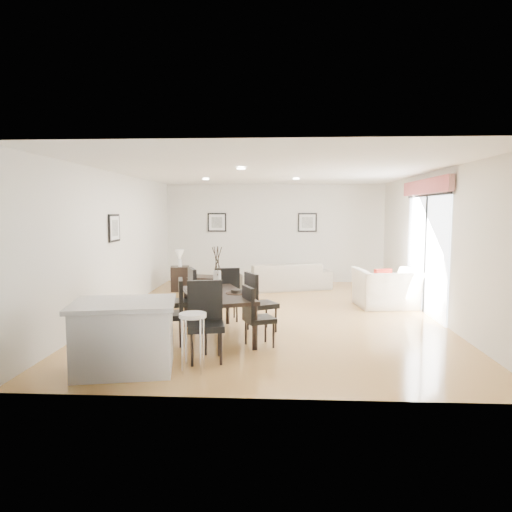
# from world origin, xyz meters

# --- Properties ---
(ground) EXTENTS (8.00, 8.00, 0.00)m
(ground) POSITION_xyz_m (0.00, 0.00, 0.00)
(ground) COLOR tan
(ground) RESTS_ON ground
(wall_back) EXTENTS (6.00, 0.04, 2.70)m
(wall_back) POSITION_xyz_m (0.00, 4.00, 1.35)
(wall_back) COLOR silver
(wall_back) RESTS_ON ground
(wall_front) EXTENTS (6.00, 0.04, 2.70)m
(wall_front) POSITION_xyz_m (0.00, -4.00, 1.35)
(wall_front) COLOR silver
(wall_front) RESTS_ON ground
(wall_left) EXTENTS (0.04, 8.00, 2.70)m
(wall_left) POSITION_xyz_m (-3.00, 0.00, 1.35)
(wall_left) COLOR silver
(wall_left) RESTS_ON ground
(wall_right) EXTENTS (0.04, 8.00, 2.70)m
(wall_right) POSITION_xyz_m (3.00, 0.00, 1.35)
(wall_right) COLOR silver
(wall_right) RESTS_ON ground
(ceiling) EXTENTS (6.00, 8.00, 0.02)m
(ceiling) POSITION_xyz_m (0.00, 0.00, 2.70)
(ceiling) COLOR white
(ceiling) RESTS_ON wall_back
(sofa) EXTENTS (2.49, 1.60, 0.68)m
(sofa) POSITION_xyz_m (0.24, 2.74, 0.34)
(sofa) COLOR gray
(sofa) RESTS_ON ground
(armchair) EXTENTS (1.33, 1.20, 0.78)m
(armchair) POSITION_xyz_m (2.34, 0.69, 0.39)
(armchair) COLOR white
(armchair) RESTS_ON ground
(dining_table) EXTENTS (1.39, 1.87, 0.70)m
(dining_table) POSITION_xyz_m (-0.81, -1.71, 0.63)
(dining_table) COLOR black
(dining_table) RESTS_ON ground
(dining_chair_wnear) EXTENTS (0.53, 0.53, 0.98)m
(dining_chair_wnear) POSITION_xyz_m (-1.41, -2.11, 0.55)
(dining_chair_wnear) COLOR black
(dining_chair_wnear) RESTS_ON ground
(dining_chair_wfar) EXTENTS (0.60, 0.60, 1.02)m
(dining_chair_wfar) POSITION_xyz_m (-1.41, -1.25, 0.57)
(dining_chair_wfar) COLOR black
(dining_chair_wfar) RESTS_ON ground
(dining_chair_enear) EXTENTS (0.53, 0.53, 0.89)m
(dining_chair_enear) POSITION_xyz_m (-0.21, -2.16, 0.50)
(dining_chair_enear) COLOR black
(dining_chair_enear) RESTS_ON ground
(dining_chair_efar) EXTENTS (0.59, 0.59, 0.97)m
(dining_chair_efar) POSITION_xyz_m (-0.21, -1.33, 0.54)
(dining_chair_efar) COLOR black
(dining_chair_efar) RESTS_ON ground
(dining_chair_head) EXTENTS (0.55, 0.55, 1.05)m
(dining_chair_head) POSITION_xyz_m (-0.83, -2.74, 0.58)
(dining_chair_head) COLOR black
(dining_chair_head) RESTS_ON ground
(dining_chair_foot) EXTENTS (0.53, 0.53, 0.98)m
(dining_chair_foot) POSITION_xyz_m (-0.79, -0.67, 0.55)
(dining_chair_foot) COLOR black
(dining_chair_foot) RESTS_ON ground
(vase) EXTENTS (0.80, 1.30, 0.74)m
(vase) POSITION_xyz_m (-0.81, -1.71, 1.03)
(vase) COLOR white
(vase) RESTS_ON dining_table
(coffee_table) EXTENTS (1.10, 0.76, 0.41)m
(coffee_table) POSITION_xyz_m (-1.48, 2.05, 0.21)
(coffee_table) COLOR black
(coffee_table) RESTS_ON ground
(side_table) EXTENTS (0.53, 0.53, 0.60)m
(side_table) POSITION_xyz_m (-2.31, 2.40, 0.30)
(side_table) COLOR black
(side_table) RESTS_ON ground
(table_lamp) EXTENTS (0.21, 0.21, 0.41)m
(table_lamp) POSITION_xyz_m (-2.31, 2.40, 0.87)
(table_lamp) COLOR white
(table_lamp) RESTS_ON side_table
(cushion) EXTENTS (0.37, 0.23, 0.36)m
(cushion) POSITION_xyz_m (2.23, 0.58, 0.63)
(cushion) COLOR maroon
(cushion) RESTS_ON armchair
(kitchen_island) EXTENTS (1.40, 1.17, 0.87)m
(kitchen_island) POSITION_xyz_m (-1.76, -3.23, 0.44)
(kitchen_island) COLOR white
(kitchen_island) RESTS_ON ground
(bar_stool) EXTENTS (0.33, 0.33, 0.73)m
(bar_stool) POSITION_xyz_m (-0.90, -3.23, 0.63)
(bar_stool) COLOR white
(bar_stool) RESTS_ON ground
(framed_print_back_left) EXTENTS (0.52, 0.04, 0.52)m
(framed_print_back_left) POSITION_xyz_m (-1.60, 3.97, 1.65)
(framed_print_back_left) COLOR black
(framed_print_back_left) RESTS_ON wall_back
(framed_print_back_right) EXTENTS (0.52, 0.04, 0.52)m
(framed_print_back_right) POSITION_xyz_m (0.90, 3.97, 1.65)
(framed_print_back_right) COLOR black
(framed_print_back_right) RESTS_ON wall_back
(framed_print_left_wall) EXTENTS (0.04, 0.52, 0.52)m
(framed_print_left_wall) POSITION_xyz_m (-2.97, -0.20, 1.65)
(framed_print_left_wall) COLOR black
(framed_print_left_wall) RESTS_ON wall_left
(sliding_door) EXTENTS (0.12, 2.70, 2.57)m
(sliding_door) POSITION_xyz_m (2.96, 0.30, 1.66)
(sliding_door) COLOR white
(sliding_door) RESTS_ON wall_right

